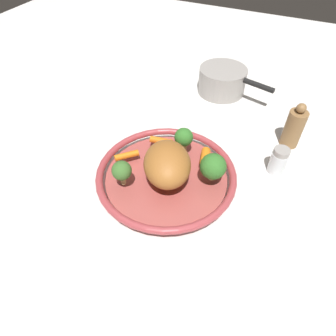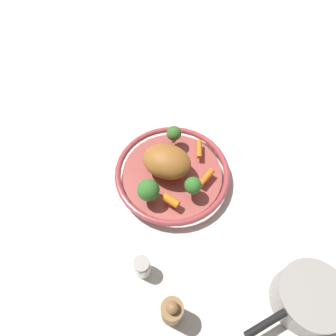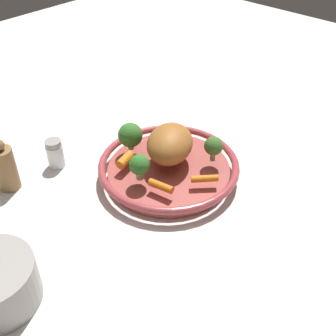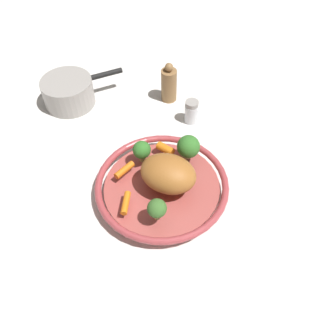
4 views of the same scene
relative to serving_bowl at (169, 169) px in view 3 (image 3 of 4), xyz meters
The scene contains 11 objects.
ground_plane 0.02m from the serving_bowl, ahead, with size 2.52×2.52×0.00m, color silver.
serving_bowl is the anchor object (origin of this frame).
roast_chicken_piece 0.06m from the serving_bowl, 33.06° to the left, with size 0.13×0.10×0.08m, color #A3622A.
baby_carrot_right 0.11m from the serving_bowl, 88.88° to the right, with size 0.02×0.02×0.06m, color orange.
baby_carrot_left 0.10m from the serving_bowl, 147.47° to the right, with size 0.02×0.02×0.06m, color orange.
baby_carrot_back 0.10m from the serving_bowl, 136.47° to the left, with size 0.02×0.02×0.05m, color orange.
broccoli_floret_small 0.10m from the serving_bowl, behind, with size 0.05×0.05×0.06m.
broccoli_floret_mid 0.12m from the serving_bowl, 43.90° to the right, with size 0.04×0.04×0.06m.
broccoli_floret_edge 0.12m from the serving_bowl, 102.06° to the left, with size 0.06×0.06×0.07m.
salt_shaker 0.27m from the serving_bowl, 123.52° to the left, with size 0.04×0.04×0.07m.
pepper_mill 0.36m from the serving_bowl, 138.32° to the left, with size 0.05×0.05×0.13m.
Camera 3 is at (-0.57, -0.52, 0.63)m, focal length 45.20 mm.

